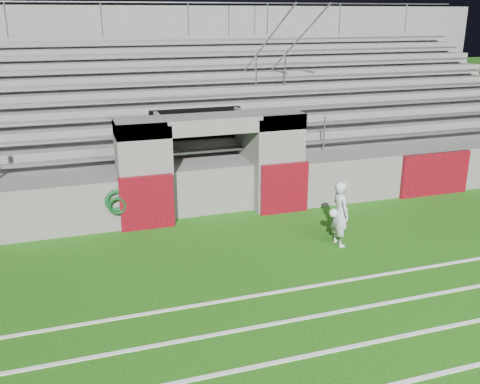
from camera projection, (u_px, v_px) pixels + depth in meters
name	position (u px, v px, depth m)	size (l,w,h in m)	color
ground	(258.00, 270.00, 11.04)	(90.00, 90.00, 0.00)	#1A540E
stadium_structure	(177.00, 125.00, 17.74)	(26.00, 8.48, 5.42)	#5D5B58
goalkeeper_with_ball	(340.00, 213.00, 12.00)	(0.57, 0.58, 1.51)	#B7BDC2
hose_coil	(117.00, 203.00, 12.70)	(0.56, 0.15, 0.62)	#0D441D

